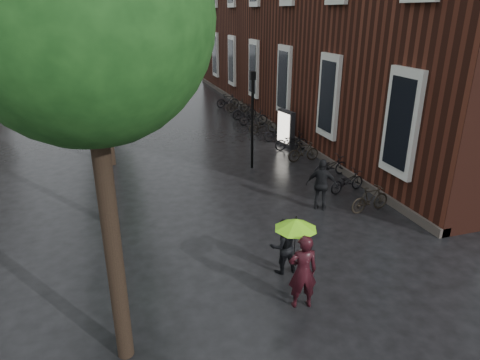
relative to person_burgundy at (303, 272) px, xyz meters
name	(u,v)px	position (x,y,z in m)	size (l,w,h in m)	color
ground	(327,345)	(-0.03, -1.36, -0.93)	(120.00, 120.00, 0.00)	black
brick_building	(336,19)	(10.44, 18.11, 5.06)	(10.20, 33.20, 12.00)	#38160F
street_trees	(93,14)	(-4.02, 14.56, 5.41)	(4.33, 34.03, 8.91)	black
person_burgundy	(303,272)	(0.00, 0.00, 0.00)	(0.68, 0.45, 1.86)	black
person_black	(283,246)	(0.13, 1.46, -0.17)	(0.74, 0.58, 1.53)	black
lime_umbrella	(296,224)	(0.07, 0.63, 0.90)	(1.03, 1.03, 1.53)	black
pedestrian_walking	(322,185)	(2.89, 4.63, -0.02)	(1.07, 0.45, 1.83)	black
parked_bicycles	(275,132)	(4.54, 13.08, -0.47)	(2.10, 18.49, 0.99)	black
ad_lightbox	(286,129)	(4.64, 11.92, 0.00)	(0.28, 1.23, 1.85)	black
lamp_post	(252,111)	(1.96, 9.36, 1.60)	(0.21, 0.21, 4.18)	black
cycle_sign	(113,99)	(-3.53, 16.94, 1.03)	(0.16, 0.54, 2.97)	#262628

